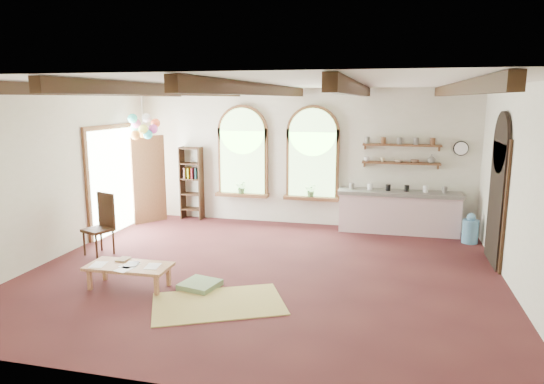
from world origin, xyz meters
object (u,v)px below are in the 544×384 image
(kitchen_counter, at_px, (399,212))
(side_chair, at_px, (100,237))
(coffee_table, at_px, (129,268))
(balloon_cluster, at_px, (143,127))

(kitchen_counter, height_order, side_chair, side_chair)
(coffee_table, bearing_deg, kitchen_counter, 46.21)
(kitchen_counter, distance_m, coffee_table, 6.05)
(coffee_table, height_order, side_chair, side_chair)
(kitchen_counter, distance_m, balloon_cluster, 6.07)
(kitchen_counter, relative_size, balloon_cluster, 2.36)
(coffee_table, bearing_deg, side_chair, 135.51)
(kitchen_counter, distance_m, side_chair, 6.35)
(side_chair, bearing_deg, kitchen_counter, 27.94)
(side_chair, bearing_deg, coffee_table, -44.49)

